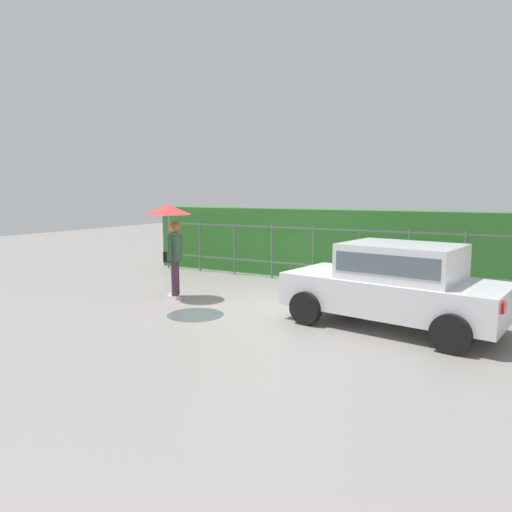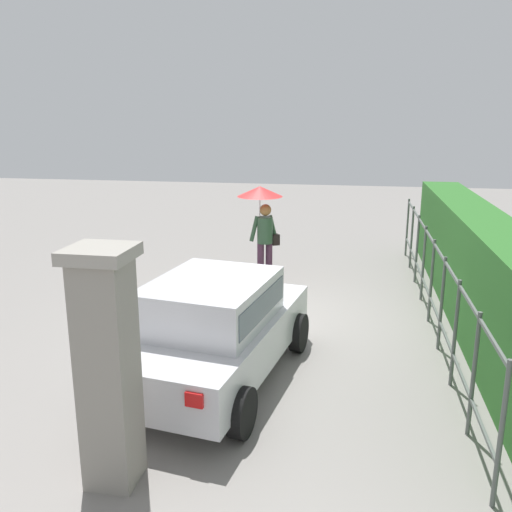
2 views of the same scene
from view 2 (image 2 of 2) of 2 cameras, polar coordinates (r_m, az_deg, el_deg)
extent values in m
plane|color=gray|center=(10.16, 1.47, -6.16)|extent=(40.00, 40.00, 0.00)
cube|color=silver|center=(7.64, -4.11, -8.63)|extent=(3.91, 2.20, 0.60)
cube|color=silver|center=(7.30, -4.66, -4.72)|extent=(2.10, 1.72, 0.60)
cube|color=#4C5B66|center=(7.29, -4.66, -4.57)|extent=(1.96, 1.72, 0.33)
cylinder|color=black|center=(9.13, -5.84, -6.64)|extent=(0.62, 0.27, 0.60)
cylinder|color=black|center=(8.59, 4.47, -7.99)|extent=(0.62, 0.27, 0.60)
cylinder|color=black|center=(7.15, -14.54, -13.29)|extent=(0.62, 0.27, 0.60)
cylinder|color=black|center=(6.45, -1.48, -16.02)|extent=(0.62, 0.27, 0.60)
cube|color=red|center=(6.36, -15.64, -12.65)|extent=(0.09, 0.21, 0.16)
cube|color=red|center=(5.85, -6.44, -14.68)|extent=(0.09, 0.21, 0.16)
cylinder|color=#47283D|center=(12.08, 0.49, -0.66)|extent=(0.15, 0.15, 0.86)
cylinder|color=#47283D|center=(12.15, 1.36, -0.57)|extent=(0.15, 0.15, 0.86)
cube|color=white|center=(12.24, 0.38, -2.35)|extent=(0.26, 0.10, 0.08)
cube|color=white|center=(12.31, 1.25, -2.25)|extent=(0.26, 0.10, 0.08)
cylinder|color=#2D4C33|center=(11.95, 0.94, 2.73)|extent=(0.34, 0.34, 0.58)
sphere|color=#DBAD89|center=(11.87, 0.95, 4.76)|extent=(0.22, 0.22, 0.22)
sphere|color=olive|center=(11.84, 1.00, 4.83)|extent=(0.25, 0.25, 0.25)
cylinder|color=#2D4C33|center=(11.94, -0.18, 2.86)|extent=(0.19, 0.24, 0.56)
cylinder|color=#2D4C33|center=(12.10, 1.77, 3.01)|extent=(0.19, 0.24, 0.56)
cylinder|color=#B2B2B7|center=(11.94, 0.41, 4.41)|extent=(0.02, 0.02, 0.77)
cone|color=red|center=(11.87, 0.41, 6.77)|extent=(0.99, 0.99, 0.22)
cube|color=black|center=(12.20, 1.86, 1.82)|extent=(0.37, 0.31, 0.24)
cube|color=gray|center=(5.55, -15.14, -11.94)|extent=(0.48, 0.48, 2.30)
cube|color=#9E998E|center=(5.14, -16.01, 0.27)|extent=(0.60, 0.60, 0.12)
cylinder|color=#59605B|center=(14.80, 15.52, 2.90)|extent=(0.05, 0.05, 1.50)
cylinder|color=#59605B|center=(13.62, 15.95, 1.90)|extent=(0.05, 0.05, 1.50)
cylinder|color=#59605B|center=(12.43, 16.46, 0.71)|extent=(0.05, 0.05, 1.50)
cylinder|color=#59605B|center=(11.26, 17.09, -0.74)|extent=(0.05, 0.05, 1.50)
cylinder|color=#59605B|center=(10.10, 17.85, -2.51)|extent=(0.05, 0.05, 1.50)
cylinder|color=#59605B|center=(8.95, 18.82, -4.75)|extent=(0.05, 0.05, 1.50)
cylinder|color=#59605B|center=(7.82, 20.08, -7.63)|extent=(0.05, 0.05, 1.50)
cylinder|color=#59605B|center=(6.72, 21.78, -11.47)|extent=(0.05, 0.05, 1.50)
cylinder|color=#59605B|center=(5.67, 24.21, -16.74)|extent=(0.05, 0.05, 1.50)
cube|color=#59605B|center=(9.93, 18.15, 1.19)|extent=(9.75, 0.03, 0.04)
cube|color=#59605B|center=(10.18, 17.72, -4.13)|extent=(9.75, 0.03, 0.04)
cube|color=#2D6B28|center=(10.19, 22.44, -1.60)|extent=(10.75, 0.90, 1.90)
cylinder|color=#4C545B|center=(11.27, -4.89, -4.10)|extent=(1.10, 1.10, 0.00)
camera|label=1|loc=(11.26, -53.02, 2.45)|focal=32.98mm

